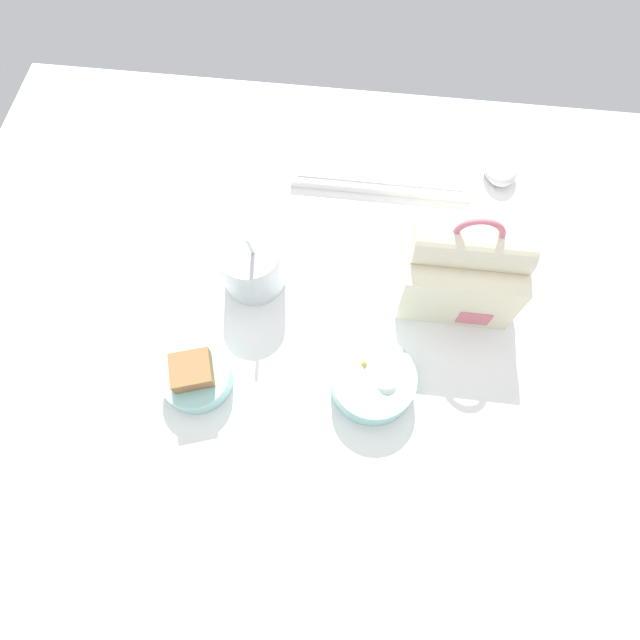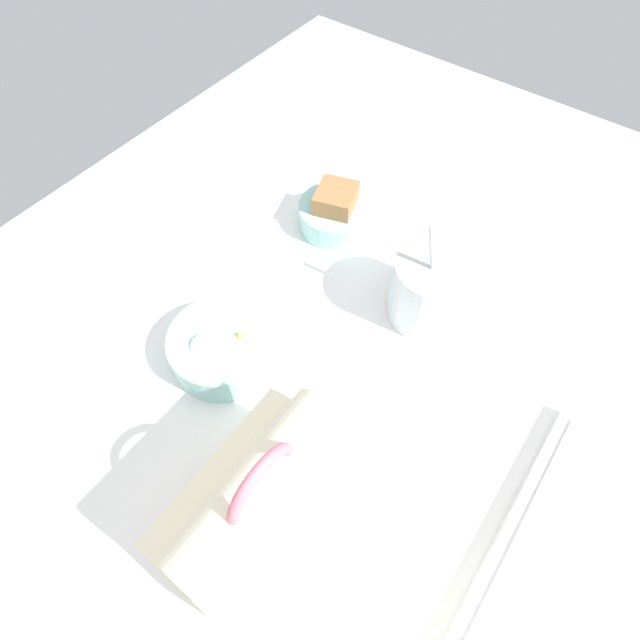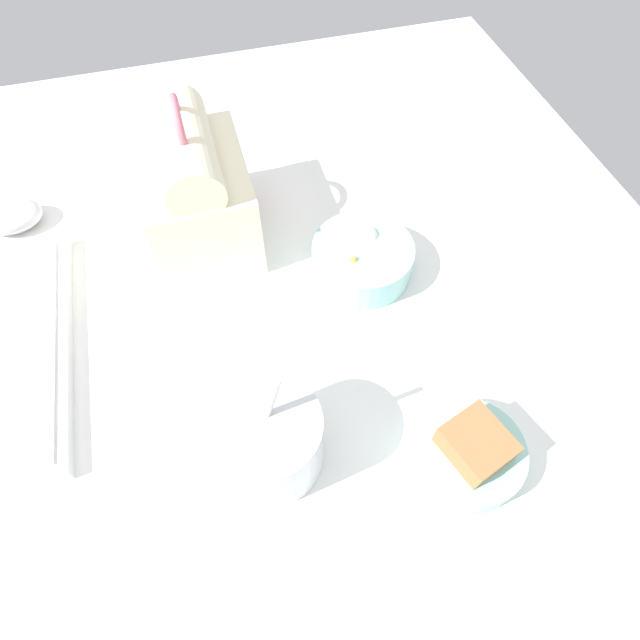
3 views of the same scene
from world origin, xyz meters
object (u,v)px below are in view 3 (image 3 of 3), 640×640
keyboard (6,354)px  bento_bowl_snacks (362,259)px  soup_cup (270,440)px  computer_mouse (11,216)px  lunch_bag (197,190)px  bento_bowl_sandwich (469,453)px

keyboard → bento_bowl_snacks: bearing=-88.4°
soup_cup → computer_mouse: bearing=33.1°
bento_bowl_snacks → lunch_bag: bearing=56.5°
lunch_bag → bento_bowl_snacks: 23.42cm
keyboard → computer_mouse: 23.15cm
lunch_bag → computer_mouse: 29.10cm
bento_bowl_snacks → computer_mouse: 50.75cm
bento_bowl_sandwich → keyboard: bearing=60.9°
keyboard → lunch_bag: bearing=-62.5°
keyboard → soup_cup: size_ratio=2.10×
soup_cup → bento_bowl_sandwich: 20.71cm
computer_mouse → keyboard: bearing=-179.4°
bento_bowl_sandwich → bento_bowl_snacks: 28.14cm
keyboard → computer_mouse: size_ratio=4.02×
soup_cup → keyboard: bearing=53.9°
bento_bowl_sandwich → soup_cup: bearing=72.9°
bento_bowl_snacks → computer_mouse: (21.83, 45.81, -0.76)cm
bento_bowl_sandwich → bento_bowl_snacks: bento_bowl_sandwich is taller
bento_bowl_snacks → soup_cup: bearing=142.0°
lunch_bag → bento_bowl_sandwich: lunch_bag is taller
soup_cup → computer_mouse: soup_cup is taller
keyboard → computer_mouse: computer_mouse is taller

